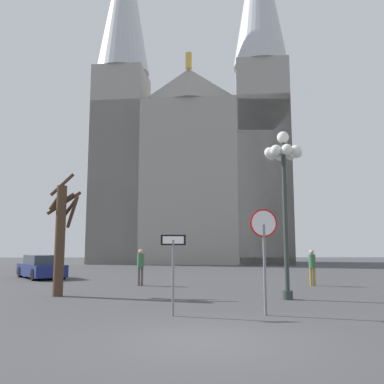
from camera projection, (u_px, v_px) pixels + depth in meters
The scene contains 9 objects.
ground_plane at pixel (204, 341), 7.91m from camera, with size 120.00×120.00×0.00m, color #424244.
cathedral at pixel (192, 143), 46.17m from camera, with size 22.27×13.34×40.30m.
stop_sign at pixel (264, 240), 11.12m from camera, with size 0.77×0.14×2.86m.
one_way_arrow_sign at pixel (173, 262), 10.94m from camera, with size 0.68×0.09×2.15m.
street_lamp at pixel (284, 170), 14.72m from camera, with size 1.39×1.39×6.01m.
bare_tree at pixel (61, 233), 15.41m from camera, with size 1.44×0.95×4.72m.
parked_car_near_navy at pixel (41, 267), 23.46m from camera, with size 3.86×4.55×1.34m.
pedestrian_walking at pixel (141, 263), 19.22m from camera, with size 0.32×0.32×1.70m.
pedestrian_standing at pixel (312, 264), 19.13m from camera, with size 0.32×0.32×1.68m.
Camera 1 is at (-0.44, -8.22, 1.84)m, focal length 38.05 mm.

